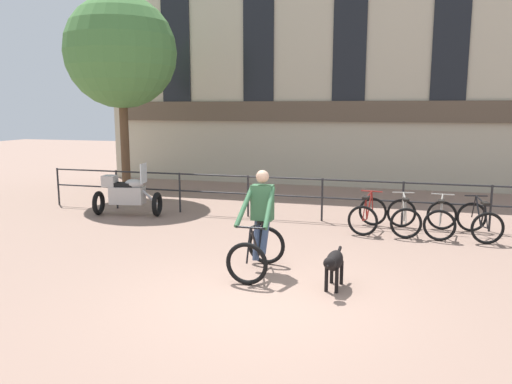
{
  "coord_description": "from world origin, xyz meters",
  "views": [
    {
      "loc": [
        1.74,
        -6.64,
        2.72
      ],
      "look_at": [
        -0.99,
        2.86,
        1.05
      ],
      "focal_mm": 35.0,
      "sensor_mm": 36.0,
      "label": 1
    }
  ],
  "objects_px": {
    "cyclist_with_bike": "(259,227)",
    "parked_bicycle_mid_right": "(441,219)",
    "parked_motorcycle": "(127,194)",
    "parked_bicycle_mid_left": "(404,217)",
    "dog": "(334,262)",
    "parked_bicycle_far_end": "(479,221)",
    "parked_bicycle_near_lamp": "(368,215)"
  },
  "relations": [
    {
      "from": "parked_bicycle_near_lamp",
      "to": "parked_bicycle_far_end",
      "type": "distance_m",
      "value": 2.31
    },
    {
      "from": "cyclist_with_bike",
      "to": "dog",
      "type": "xyz_separation_m",
      "value": [
        1.31,
        -0.5,
        -0.34
      ]
    },
    {
      "from": "cyclist_with_bike",
      "to": "parked_motorcycle",
      "type": "distance_m",
      "value": 5.54
    },
    {
      "from": "dog",
      "to": "cyclist_with_bike",
      "type": "bearing_deg",
      "value": 163.13
    },
    {
      "from": "parked_bicycle_mid_left",
      "to": "parked_bicycle_far_end",
      "type": "xyz_separation_m",
      "value": [
        1.54,
        0.0,
        0.0
      ]
    },
    {
      "from": "cyclist_with_bike",
      "to": "parked_bicycle_near_lamp",
      "type": "bearing_deg",
      "value": 66.3
    },
    {
      "from": "parked_bicycle_mid_left",
      "to": "parked_bicycle_far_end",
      "type": "bearing_deg",
      "value": 175.06
    },
    {
      "from": "parked_bicycle_mid_right",
      "to": "cyclist_with_bike",
      "type": "bearing_deg",
      "value": 54.22
    },
    {
      "from": "cyclist_with_bike",
      "to": "parked_motorcycle",
      "type": "relative_size",
      "value": 0.97
    },
    {
      "from": "parked_bicycle_near_lamp",
      "to": "parked_bicycle_mid_left",
      "type": "bearing_deg",
      "value": -171.54
    },
    {
      "from": "dog",
      "to": "parked_motorcycle",
      "type": "height_order",
      "value": "parked_motorcycle"
    },
    {
      "from": "cyclist_with_bike",
      "to": "parked_motorcycle",
      "type": "xyz_separation_m",
      "value": [
        -4.44,
        3.31,
        -0.2
      ]
    },
    {
      "from": "parked_bicycle_near_lamp",
      "to": "parked_bicycle_mid_left",
      "type": "relative_size",
      "value": 1.03
    },
    {
      "from": "parked_bicycle_mid_left",
      "to": "parked_bicycle_mid_right",
      "type": "distance_m",
      "value": 0.77
    },
    {
      "from": "parked_bicycle_far_end",
      "to": "parked_bicycle_near_lamp",
      "type": "bearing_deg",
      "value": -9.16
    },
    {
      "from": "parked_bicycle_near_lamp",
      "to": "parked_bicycle_mid_left",
      "type": "height_order",
      "value": "same"
    },
    {
      "from": "cyclist_with_bike",
      "to": "parked_bicycle_mid_right",
      "type": "relative_size",
      "value": 1.44
    },
    {
      "from": "cyclist_with_bike",
      "to": "parked_bicycle_far_end",
      "type": "height_order",
      "value": "cyclist_with_bike"
    },
    {
      "from": "parked_bicycle_mid_right",
      "to": "dog",
      "type": "bearing_deg",
      "value": 71.85
    },
    {
      "from": "dog",
      "to": "parked_bicycle_mid_left",
      "type": "distance_m",
      "value": 4.04
    },
    {
      "from": "dog",
      "to": "parked_bicycle_far_end",
      "type": "height_order",
      "value": "parked_bicycle_far_end"
    },
    {
      "from": "dog",
      "to": "parked_bicycle_far_end",
      "type": "bearing_deg",
      "value": 60.6
    },
    {
      "from": "parked_motorcycle",
      "to": "parked_bicycle_mid_left",
      "type": "relative_size",
      "value": 1.5
    },
    {
      "from": "dog",
      "to": "parked_bicycle_near_lamp",
      "type": "distance_m",
      "value": 3.91
    },
    {
      "from": "dog",
      "to": "parked_motorcycle",
      "type": "bearing_deg",
      "value": 150.45
    },
    {
      "from": "parked_bicycle_near_lamp",
      "to": "parked_bicycle_mid_right",
      "type": "xyz_separation_m",
      "value": [
        1.54,
        -0.0,
        -0.0
      ]
    },
    {
      "from": "parked_bicycle_far_end",
      "to": "parked_bicycle_mid_left",
      "type": "bearing_deg",
      "value": -9.16
    },
    {
      "from": "parked_bicycle_mid_left",
      "to": "parked_bicycle_far_end",
      "type": "height_order",
      "value": "same"
    },
    {
      "from": "dog",
      "to": "parked_bicycle_mid_left",
      "type": "bearing_deg",
      "value": 79.14
    },
    {
      "from": "cyclist_with_bike",
      "to": "dog",
      "type": "relative_size",
      "value": 1.69
    },
    {
      "from": "parked_motorcycle",
      "to": "parked_bicycle_mid_left",
      "type": "xyz_separation_m",
      "value": [
        6.78,
        0.1,
        -0.2
      ]
    },
    {
      "from": "parked_motorcycle",
      "to": "parked_bicycle_mid_left",
      "type": "height_order",
      "value": "parked_motorcycle"
    }
  ]
}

